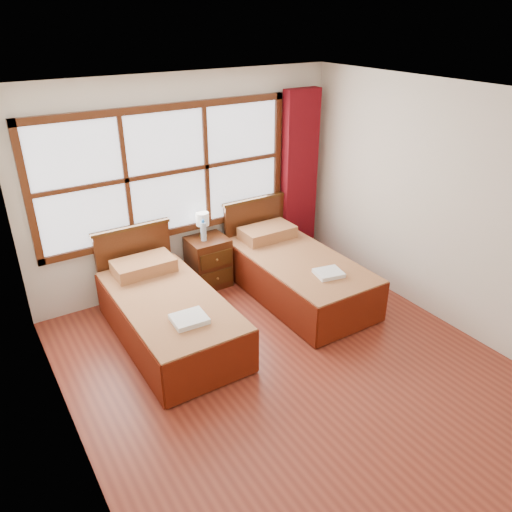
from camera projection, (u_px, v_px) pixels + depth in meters
floor at (292, 372)px, 4.92m from camera, size 4.50×4.50×0.00m
ceiling at (304, 99)px, 3.76m from camera, size 4.50×4.50×0.00m
wall_back at (187, 185)px, 6.05m from camera, size 4.00×0.00×4.00m
wall_left at (60, 323)px, 3.39m from camera, size 0.00×4.50×4.50m
wall_right at (449, 209)px, 5.30m from camera, size 0.00×4.50×4.50m
window at (168, 173)px, 5.81m from camera, size 3.16×0.06×1.56m
curtain at (299, 177)px, 6.76m from camera, size 0.50×0.16×2.30m
bed_left at (168, 313)px, 5.32m from camera, size 1.00×2.02×0.97m
bed_right at (296, 273)px, 6.13m from camera, size 1.02×2.04×0.99m
nightstand at (209, 262)px, 6.34m from camera, size 0.48×0.48×0.65m
towels_left at (189, 319)px, 4.78m from camera, size 0.34×0.30×0.05m
towels_right at (329, 273)px, 5.60m from camera, size 0.34×0.31×0.05m
lamp at (202, 220)px, 6.17m from camera, size 0.16×0.16×0.32m
bottle_near at (203, 231)px, 6.11m from camera, size 0.07×0.07×0.27m
bottle_far at (204, 231)px, 6.13m from camera, size 0.07×0.07×0.25m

